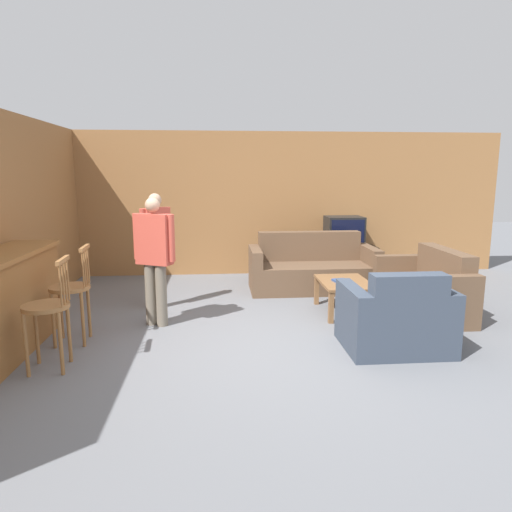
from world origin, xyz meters
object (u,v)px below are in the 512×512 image
Objects in this scene: loveseat_right at (425,290)px; couch_far at (312,270)px; bar_chair_near at (48,312)px; book_on_table at (340,280)px; tv_unit at (343,261)px; armchair_near at (396,320)px; person_by_counter at (154,255)px; person_by_window at (157,244)px; coffee_table at (345,286)px; tv at (344,232)px; bar_chair_mid at (71,293)px.

couch_far is at bearing 131.62° from loveseat_right.
loveseat_right is at bearing 18.10° from bar_chair_near.
book_on_table is (0.10, -1.29, 0.13)m from couch_far.
loveseat_right reaches higher than tv_unit.
armchair_near is 0.68× the size of person_by_counter.
person_by_window reaches higher than book_on_table.
tv_unit is at bearing 74.98° from coffee_table.
couch_far is 3.03× the size of tv.
bar_chair_near is 2.16m from person_by_window.
coffee_table is at bearing -105.02° from tv_unit.
coffee_table is (3.29, 0.83, -0.20)m from bar_chair_mid.
armchair_near reaches higher than loveseat_right.
tv_unit is at bearing 83.28° from armchair_near.
tv reaches higher than armchair_near.
tv_unit is at bearing 30.23° from person_by_window.
tv_unit is 0.54m from tv.
couch_far is 1.66× the size of tv_unit.
bar_chair_mid is 1.63× the size of tv.
couch_far is 2.18× the size of coffee_table.
person_by_window reaches higher than tv_unit.
tv is at bearing 74.96° from coffee_table.
person_by_window is (-2.45, 0.47, 0.46)m from book_on_table.
tv is at bearing 44.37° from bar_chair_near.
couch_far is at bearing 34.96° from person_by_counter.
book_on_table is (3.22, 0.82, -0.12)m from bar_chair_mid.
bar_chair_mid is 3.77m from couch_far.
loveseat_right is 1.15m from book_on_table.
bar_chair_mid is 5.00m from tv.
armchair_near is 0.89× the size of tv_unit.
coffee_table is 2.37m from tv_unit.
bar_chair_near reaches higher than armchair_near.
bar_chair_near is at bearing -135.63° from tv.
bar_chair_near is 0.89× the size of tv_unit.
bar_chair_mid reaches higher than coffee_table.
tv_unit is 3.69m from person_by_window.
armchair_near is (0.36, -2.61, 0.00)m from couch_far.
armchair_near is 1.35m from book_on_table.
bar_chair_mid reaches higher than book_on_table.
couch_far is (3.12, 2.82, -0.25)m from bar_chair_near.
tv is (0.00, -0.00, 0.54)m from tv_unit.
bar_chair_near is 1.52m from person_by_counter.
couch_far reaches higher than loveseat_right.
book_on_table is at bearing -85.41° from couch_far.
person_by_counter is at bearing -145.04° from couch_far.
loveseat_right is 3.68m from person_by_window.
tv_unit is at bearing 73.39° from book_on_table.
bar_chair_mid is at bearing -170.68° from loveseat_right.
couch_far reaches higher than armchair_near.
person_by_counter reaches higher than armchair_near.
person_by_window is at bearing -149.82° from tv.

